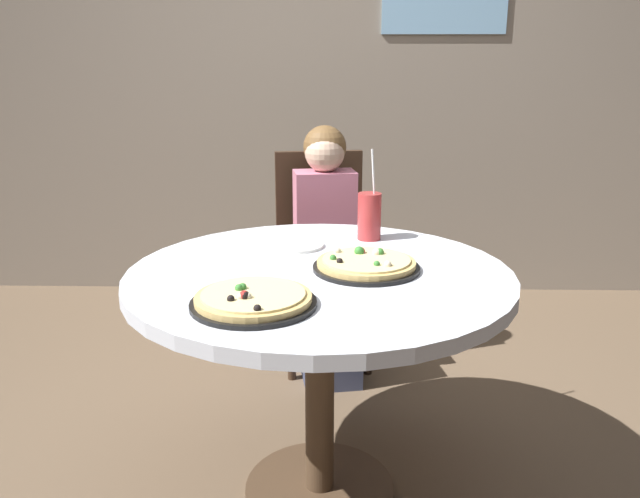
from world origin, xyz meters
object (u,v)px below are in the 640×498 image
plate_small (296,245)px  diner_child (327,267)px  dining_table (320,305)px  chair_wooden (322,245)px  soda_cup (369,216)px  pizza_cheese (253,300)px  pizza_veggie (366,264)px

plate_small → diner_child: bearing=81.2°
dining_table → chair_wooden: bearing=90.8°
diner_child → soda_cup: 0.63m
dining_table → pizza_cheese: size_ratio=3.55×
dining_table → diner_child: bearing=89.2°
dining_table → pizza_cheese: bearing=-118.9°
dining_table → pizza_veggie: bearing=3.9°
plate_small → dining_table: bearing=-71.5°
pizza_cheese → dining_table: bearing=61.1°
chair_wooden → soda_cup: soda_cup is taller
chair_wooden → diner_child: diner_child is taller
pizza_veggie → soda_cup: bearing=85.6°
soda_cup → pizza_cheese: bearing=-116.8°
chair_wooden → pizza_veggie: (0.15, -1.03, 0.24)m
dining_table → pizza_veggie: pizza_veggie is taller
pizza_veggie → pizza_cheese: (-0.29, -0.30, -0.00)m
dining_table → chair_wooden: chair_wooden is taller
chair_wooden → pizza_cheese: (-0.14, -1.32, 0.24)m
dining_table → plate_small: plate_small is taller
soda_cup → plate_small: (-0.24, -0.10, -0.08)m
chair_wooden → soda_cup: (0.18, -0.69, 0.30)m
chair_wooden → diner_child: 0.19m
diner_child → soda_cup: (0.15, -0.51, 0.35)m
pizza_veggie → soda_cup: soda_cup is taller
diner_child → soda_cup: diner_child is taller
chair_wooden → pizza_veggie: chair_wooden is taller
diner_child → pizza_cheese: bearing=-98.5°
soda_cup → diner_child: bearing=106.3°
plate_small → chair_wooden: bearing=85.1°
pizza_cheese → soda_cup: bearing=63.2°
diner_child → plate_small: diner_child is taller
dining_table → pizza_cheese: pizza_cheese is taller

